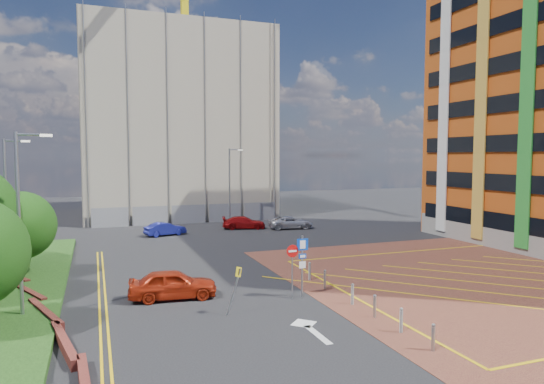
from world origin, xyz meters
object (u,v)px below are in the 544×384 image
lamp_back (230,183)px  car_blue_back (165,229)px  car_red_left (173,284)px  lamp_left_near (21,216)px  tree_c (20,226)px  warning_sign (236,284)px  lamp_left_far (7,198)px  car_silver_back (291,222)px  car_red_back (244,223)px  sign_cluster (299,260)px

lamp_back → car_blue_back: (-7.53, -5.07, -3.75)m
car_red_left → car_blue_back: (2.31, 19.88, -0.14)m
lamp_back → car_blue_back: lamp_back is taller
lamp_back → lamp_left_near: bearing=-122.4°
tree_c → car_red_left: tree_c is taller
tree_c → lamp_back: size_ratio=0.61×
warning_sign → car_blue_back: size_ratio=0.61×
tree_c → car_blue_back: size_ratio=1.33×
lamp_left_far → car_blue_back: lamp_left_far is taller
warning_sign → car_red_left: (-2.29, 3.59, -0.68)m
tree_c → lamp_left_far: 2.65m
lamp_left_far → car_silver_back: (23.31, 10.89, -4.05)m
car_red_back → car_silver_back: (4.41, -1.53, -0.00)m
lamp_back → car_blue_back: bearing=-146.1°
warning_sign → car_red_back: bearing=72.3°
lamp_back → warning_sign: bearing=-104.8°
sign_cluster → lamp_left_near: bearing=175.4°
lamp_left_near → car_red_left: 7.79m
lamp_left_near → sign_cluster: size_ratio=2.50×
lamp_back → car_silver_back: (4.81, -5.11, -3.75)m
warning_sign → car_red_back: warning_sign is taller
sign_cluster → car_blue_back: 22.30m
tree_c → warning_sign: size_ratio=2.18×
car_red_left → car_red_back: size_ratio=1.04×
warning_sign → lamp_left_near: bearing=164.2°
lamp_back → car_red_left: size_ratio=1.82×
car_silver_back → lamp_left_near: bearing=141.6°
lamp_left_near → lamp_left_far: 10.20m
lamp_left_far → car_silver_back: bearing=25.0°
lamp_back → warning_sign: lamp_back is taller
lamp_back → car_blue_back: 9.82m
car_blue_back → lamp_left_far: bearing=119.2°
lamp_back → sign_cluster: (-3.78, -27.02, -2.41)m
lamp_left_near → car_red_left: lamp_left_near is taller
lamp_left_near → car_blue_back: size_ratio=2.16×
tree_c → car_red_left: bearing=-41.9°
sign_cluster → car_red_left: (-6.06, 2.07, -1.20)m
lamp_back → warning_sign: size_ratio=3.56×
car_blue_back → warning_sign: bearing=164.2°
tree_c → car_blue_back: tree_c is taller
car_red_left → lamp_back: bearing=-15.7°
car_red_left → car_red_back: car_red_left is taller
lamp_back → warning_sign: 29.67m
lamp_left_far → sign_cluster: bearing=-36.8°
warning_sign → car_blue_back: 23.48m
lamp_left_near → warning_sign: size_ratio=3.56×
lamp_back → car_red_back: 5.19m
tree_c → warning_sign: tree_c is taller
tree_c → car_red_back: 23.19m
car_red_back → car_silver_back: size_ratio=0.96×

